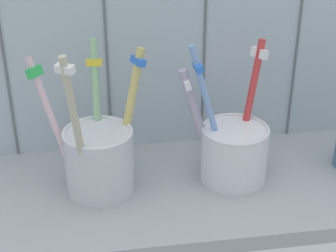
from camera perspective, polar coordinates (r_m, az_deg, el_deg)
The scene contains 3 objects.
counter_slab at distance 67.41cm, azimuth 0.11°, elevation -7.13°, with size 64.00×22.00×2.00cm, color #9EA3A8.
toothbrush_cup_left at distance 64.56cm, azimuth -7.38°, elevation -3.11°, with size 14.04×11.57×19.21cm.
toothbrush_cup_right at distance 66.98cm, azimuth 6.91°, elevation -2.41°, with size 11.20×8.40×17.98cm.
Camera 1 is at (-8.57, -54.66, 39.51)cm, focal length 57.28 mm.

